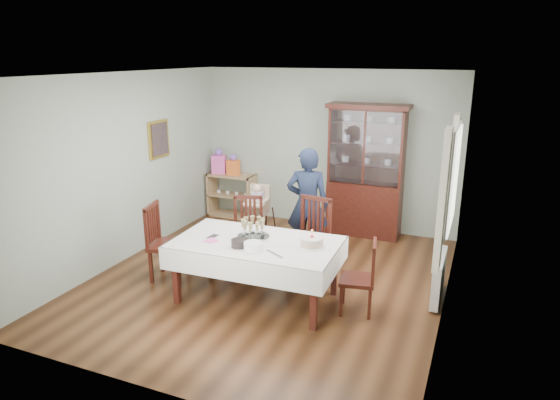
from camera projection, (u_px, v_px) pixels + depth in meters
The scene contains 25 objects.
floor at pixel (268, 280), 6.74m from camera, with size 5.00×5.00×0.00m, color #593319.
room_shell at pixel (283, 149), 6.73m from camera, with size 5.00×5.00×5.00m.
dining_table at pixel (257, 270), 6.13m from camera, with size 2.04×1.22×0.76m.
china_cabinet at pixel (366, 169), 8.14m from camera, with size 1.30×0.48×2.18m.
sideboard at pixel (232, 195), 9.29m from camera, with size 0.90×0.38×0.80m.
picture_frame at pixel (159, 139), 7.80m from camera, with size 0.04×0.48×0.58m, color gold.
window at pixel (454, 179), 5.75m from camera, with size 0.04×1.02×1.22m, color white.
curtain_left at pixel (442, 201), 5.25m from camera, with size 0.07×0.30×1.55m, color silver.
curtain_right at pixel (452, 175), 6.35m from camera, with size 0.07×0.30×1.55m, color silver.
radiator at pixel (439, 277), 6.12m from camera, with size 0.10×0.80×0.55m, color white.
chair_far_left at pixel (247, 245), 7.18m from camera, with size 0.55×0.55×0.98m.
chair_far_right at pixel (309, 253), 6.82m from camera, with size 0.55×0.55×1.07m.
chair_end_left at pixel (168, 257), 6.71m from camera, with size 0.56×0.56×1.04m.
chair_end_right at pixel (358, 291), 5.85m from camera, with size 0.46×0.46×0.88m.
woman at pixel (307, 205), 7.21m from camera, with size 0.61×0.40×1.68m, color black.
high_chair at pixel (258, 221), 7.90m from camera, with size 0.46×0.46×0.99m.
champagne_tray at pixel (253, 232), 6.12m from camera, with size 0.40×0.40×0.24m.
birthday_cake at pixel (312, 242), 5.84m from camera, with size 0.31×0.31×0.21m.
plate_stack_dark at pixel (239, 243), 5.84m from camera, with size 0.19×0.19×0.09m, color black.
plate_stack_white at pixel (253, 246), 5.74m from camera, with size 0.22×0.22×0.09m, color white.
napkin_stack at pixel (211, 241), 6.02m from camera, with size 0.13×0.13×0.02m, color #F45AB7.
cutlery at pixel (210, 236), 6.18m from camera, with size 0.11×0.17×0.01m, color silver, non-canonical shape.
cake_knife at pixel (275, 254), 5.63m from camera, with size 0.30×0.03×0.01m, color silver.
gift_bag_pink at pixel (219, 162), 9.19m from camera, with size 0.28×0.22×0.46m.
gift_bag_orange at pixel (233, 166), 9.09m from camera, with size 0.22×0.16×0.39m.
Camera 1 is at (2.51, -5.62, 2.95)m, focal length 32.00 mm.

